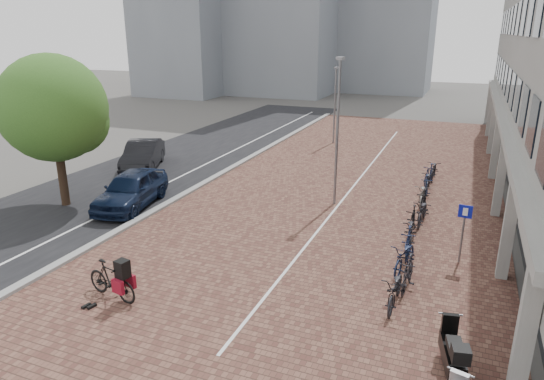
{
  "coord_description": "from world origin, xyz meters",
  "views": [
    {
      "loc": [
        7.17,
        -11.76,
        7.59
      ],
      "look_at": [
        0.0,
        6.0,
        1.3
      ],
      "focal_mm": 31.99,
      "sensor_mm": 36.0,
      "label": 1
    }
  ],
  "objects_px": {
    "car_dark": "(143,155)",
    "hero_bike": "(111,280)",
    "car_navy": "(131,189)",
    "scooter_mid": "(453,351)",
    "parking_sign": "(464,226)"
  },
  "relations": [
    {
      "from": "hero_bike",
      "to": "parking_sign",
      "type": "xyz_separation_m",
      "value": [
        9.51,
        6.33,
        0.77
      ]
    },
    {
      "from": "car_dark",
      "to": "parking_sign",
      "type": "bearing_deg",
      "value": -42.96
    },
    {
      "from": "hero_bike",
      "to": "scooter_mid",
      "type": "height_order",
      "value": "hero_bike"
    },
    {
      "from": "car_navy",
      "to": "parking_sign",
      "type": "height_order",
      "value": "parking_sign"
    },
    {
      "from": "scooter_mid",
      "to": "parking_sign",
      "type": "height_order",
      "value": "parking_sign"
    },
    {
      "from": "car_dark",
      "to": "hero_bike",
      "type": "height_order",
      "value": "car_dark"
    },
    {
      "from": "car_navy",
      "to": "car_dark",
      "type": "bearing_deg",
      "value": 110.98
    },
    {
      "from": "car_dark",
      "to": "parking_sign",
      "type": "distance_m",
      "value": 18.43
    },
    {
      "from": "parking_sign",
      "to": "scooter_mid",
      "type": "bearing_deg",
      "value": -83.54
    },
    {
      "from": "car_dark",
      "to": "scooter_mid",
      "type": "distance_m",
      "value": 21.21
    },
    {
      "from": "car_dark",
      "to": "hero_bike",
      "type": "xyz_separation_m",
      "value": [
        7.9,
        -12.34,
        -0.19
      ]
    },
    {
      "from": "car_navy",
      "to": "scooter_mid",
      "type": "distance_m",
      "value": 15.47
    },
    {
      "from": "car_navy",
      "to": "scooter_mid",
      "type": "height_order",
      "value": "car_navy"
    },
    {
      "from": "car_navy",
      "to": "hero_bike",
      "type": "bearing_deg",
      "value": -67.28
    },
    {
      "from": "car_navy",
      "to": "scooter_mid",
      "type": "relative_size",
      "value": 2.69
    }
  ]
}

